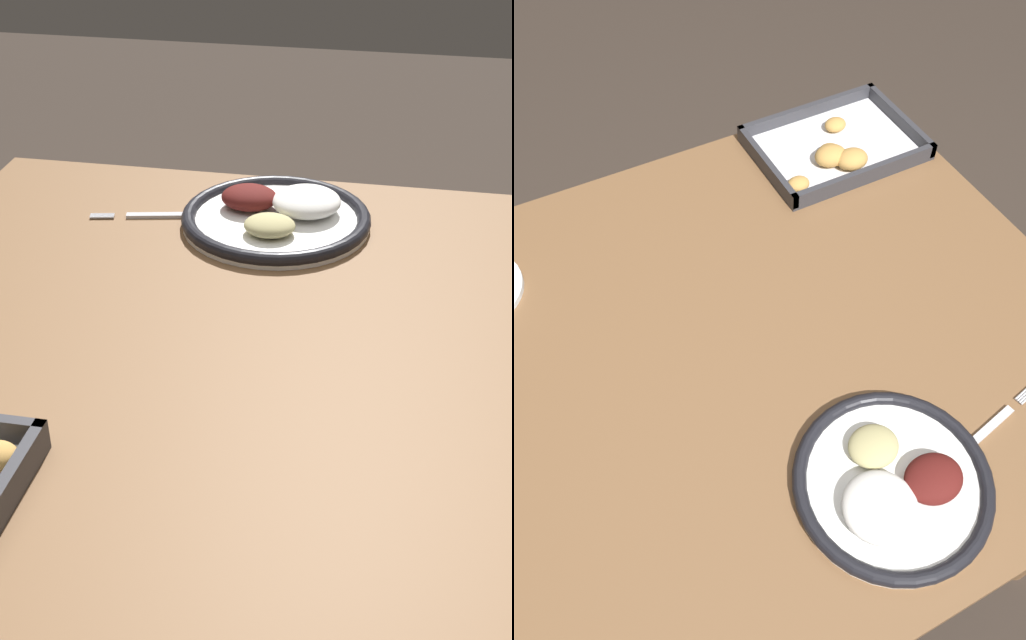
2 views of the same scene
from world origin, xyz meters
TOP-DOWN VIEW (x-y plane):
  - dining_table at (0.00, 0.00)m, footprint 1.02×0.94m
  - dinner_plate at (0.04, -0.30)m, footprint 0.27×0.27m
  - fork at (0.20, -0.30)m, footprint 0.20×0.05m

SIDE VIEW (x-z plane):
  - dining_table at x=0.00m, z-range 0.27..1.04m
  - fork at x=0.20m, z-range 0.77..0.78m
  - dinner_plate at x=0.04m, z-range 0.77..0.81m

